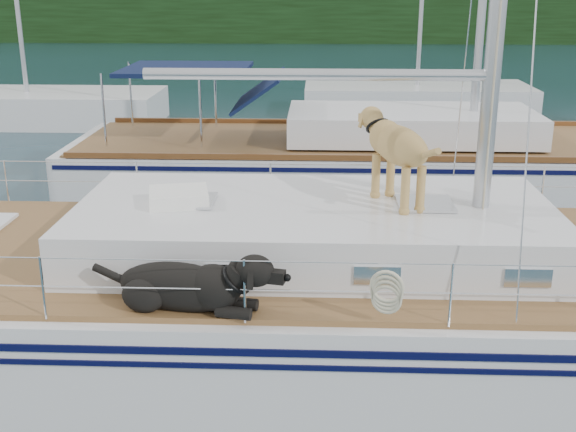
{
  "coord_description": "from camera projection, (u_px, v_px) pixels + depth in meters",
  "views": [
    {
      "loc": [
        0.83,
        -7.54,
        4.13
      ],
      "look_at": [
        0.5,
        0.2,
        1.6
      ],
      "focal_mm": 45.0,
      "sensor_mm": 36.0,
      "label": 1
    }
  ],
  "objects": [
    {
      "name": "ground",
      "position": [
        245.0,
        350.0,
        8.48
      ],
      "size": [
        120.0,
        120.0,
        0.0
      ],
      "primitive_type": "plane",
      "color": "black",
      "rests_on": "ground"
    },
    {
      "name": "shore_bank",
      "position": [
        308.0,
        32.0,
        52.18
      ],
      "size": [
        92.0,
        1.0,
        1.2
      ],
      "primitive_type": "cube",
      "color": "#595147",
      "rests_on": "ground"
    },
    {
      "name": "main_sailboat",
      "position": [
        252.0,
        297.0,
        8.26
      ],
      "size": [
        12.0,
        3.8,
        14.01
      ],
      "color": "silver",
      "rests_on": "ground"
    },
    {
      "name": "neighbor_sailboat",
      "position": [
        354.0,
        164.0,
        14.48
      ],
      "size": [
        11.0,
        3.5,
        13.3
      ],
      "color": "silver",
      "rests_on": "ground"
    },
    {
      "name": "bg_boat_west",
      "position": [
        29.0,
        108.0,
        21.96
      ],
      "size": [
        8.0,
        3.0,
        11.65
      ],
      "color": "silver",
      "rests_on": "ground"
    },
    {
      "name": "bg_boat_center",
      "position": [
        416.0,
        100.0,
        23.38
      ],
      "size": [
        7.2,
        3.0,
        11.65
      ],
      "color": "silver",
      "rests_on": "ground"
    }
  ]
}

